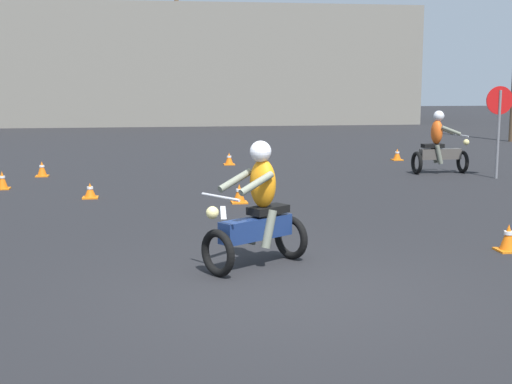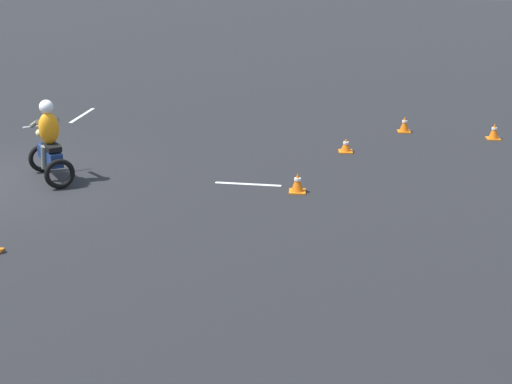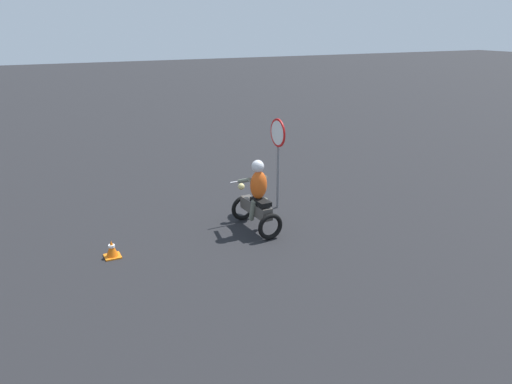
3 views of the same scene
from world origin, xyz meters
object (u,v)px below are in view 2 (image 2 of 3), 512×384
(motorcycle_rider_foreground, at_px, (49,146))
(traffic_cone_far_left, at_px, (494,132))
(traffic_cone_far_right, at_px, (404,124))
(traffic_cone_near_left, at_px, (346,146))
(traffic_cone_far_center, at_px, (298,183))

(motorcycle_rider_foreground, bearing_deg, traffic_cone_far_left, -11.35)
(motorcycle_rider_foreground, bearing_deg, traffic_cone_far_right, -2.65)
(traffic_cone_far_right, distance_m, traffic_cone_far_left, 2.19)
(motorcycle_rider_foreground, xyz_separation_m, traffic_cone_near_left, (-2.62, 6.02, -0.57))
(motorcycle_rider_foreground, bearing_deg, traffic_cone_near_left, -10.76)
(traffic_cone_near_left, distance_m, traffic_cone_far_right, 2.60)
(motorcycle_rider_foreground, relative_size, traffic_cone_near_left, 5.16)
(motorcycle_rider_foreground, distance_m, traffic_cone_far_left, 10.57)
(motorcycle_rider_foreground, distance_m, traffic_cone_far_right, 8.94)
(traffic_cone_far_right, height_order, traffic_cone_far_center, traffic_cone_far_right)
(traffic_cone_near_left, height_order, traffic_cone_far_center, traffic_cone_far_center)
(traffic_cone_far_right, bearing_deg, traffic_cone_far_center, -27.49)
(traffic_cone_near_left, bearing_deg, traffic_cone_far_center, -19.30)
(traffic_cone_far_center, xyz_separation_m, traffic_cone_far_left, (-4.49, 4.75, 0.00))
(motorcycle_rider_foreground, height_order, traffic_cone_far_right, motorcycle_rider_foreground)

